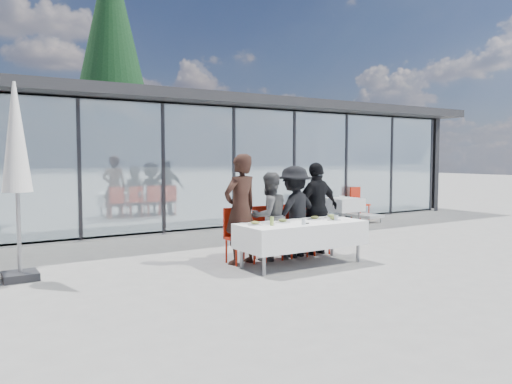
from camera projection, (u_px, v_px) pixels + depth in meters
ground at (293, 259)px, 9.14m from camera, size 90.00×90.00×0.00m
pavilion at (199, 149)px, 16.96m from camera, size 14.80×8.80×3.44m
treeline at (6, 152)px, 31.61m from camera, size 62.50×2.00×4.40m
dining_table at (301, 234)px, 8.65m from camera, size 2.26×0.96×0.75m
diner_a at (241, 209)px, 8.71m from camera, size 0.84×0.84×1.93m
diner_chair_a at (238, 233)px, 8.83m from camera, size 0.44×0.44×0.97m
diner_b at (269, 216)px, 9.04m from camera, size 0.81×0.81×1.60m
diner_chair_b at (266, 230)px, 9.15m from camera, size 0.44×0.44×0.97m
diner_c at (294, 212)px, 9.34m from camera, size 1.32×1.32×1.71m
diner_chair_c at (291, 228)px, 9.45m from camera, size 0.44×0.44×0.97m
diner_d at (317, 208)px, 9.62m from camera, size 1.13×1.13×1.77m
diner_chair_d at (313, 226)px, 9.74m from camera, size 0.44×0.44×0.97m
plate_a at (255, 223)px, 8.26m from camera, size 0.26×0.26×0.07m
plate_b at (283, 221)px, 8.57m from camera, size 0.26×0.26×0.07m
plate_c at (315, 218)px, 8.98m from camera, size 0.26×0.26×0.07m
plate_d at (331, 217)px, 9.23m from camera, size 0.26×0.26×0.07m
plate_extra at (334, 219)px, 8.86m from camera, size 0.26×0.26×0.07m
juice_bottle at (272, 221)px, 8.20m from camera, size 0.06×0.06×0.15m
drinking_glasses at (320, 220)px, 8.56m from camera, size 0.86×0.17×0.10m
folded_eyeglasses at (305, 223)px, 8.40m from camera, size 0.14×0.03×0.01m
spare_table_right at (343, 205)px, 13.83m from camera, size 0.86×0.86×0.74m
spare_chair_a at (358, 202)px, 14.99m from camera, size 0.48×0.48×0.97m
spare_chair_b at (371, 198)px, 16.14m from camera, size 0.60×0.60×0.97m
market_umbrella at (16, 150)px, 7.47m from camera, size 0.50×0.50×3.00m
lounger at (357, 212)px, 14.76m from camera, size 0.65×1.35×0.72m
conifer_tree at (112, 54)px, 19.98m from camera, size 4.00×4.00×10.50m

